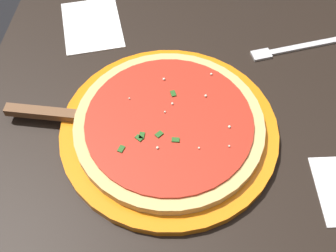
{
  "coord_description": "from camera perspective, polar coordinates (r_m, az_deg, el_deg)",
  "views": [
    {
      "loc": [
        0.45,
        0.0,
        1.32
      ],
      "look_at": [
        0.06,
        -0.04,
        0.76
      ],
      "focal_mm": 45.79,
      "sensor_mm": 36.0,
      "label": 1
    }
  ],
  "objects": [
    {
      "name": "napkin_loose_left",
      "position": [
        0.9,
        -10.2,
        13.13
      ],
      "size": [
        0.18,
        0.15,
        0.0
      ],
      "primitive_type": "cube",
      "rotation": [
        0.0,
        0.0,
        0.31
      ],
      "color": "white",
      "rests_on": "restaurant_table"
    },
    {
      "name": "fork",
      "position": [
        0.86,
        16.06,
        9.88
      ],
      "size": [
        0.08,
        0.18,
        0.0
      ],
      "color": "silver",
      "rests_on": "restaurant_table"
    },
    {
      "name": "restaurant_table",
      "position": [
        0.86,
        2.82,
        -3.63
      ],
      "size": [
        0.97,
        0.76,
        0.74
      ],
      "color": "black",
      "rests_on": "ground_plane"
    },
    {
      "name": "ground_plane",
      "position": [
        1.4,
        1.81,
        -16.46
      ],
      "size": [
        5.0,
        5.0,
        0.0
      ],
      "primitive_type": "plane",
      "color": "black"
    },
    {
      "name": "serving_plate",
      "position": [
        0.7,
        -0.0,
        -0.58
      ],
      "size": [
        0.36,
        0.36,
        0.02
      ],
      "primitive_type": "cylinder",
      "color": "orange",
      "rests_on": "restaurant_table"
    },
    {
      "name": "pizza",
      "position": [
        0.69,
        -0.0,
        0.23
      ],
      "size": [
        0.31,
        0.31,
        0.02
      ],
      "color": "#DBB26B",
      "rests_on": "serving_plate"
    },
    {
      "name": "pizza_server",
      "position": [
        0.72,
        -13.31,
        1.32
      ],
      "size": [
        0.07,
        0.22,
        0.01
      ],
      "color": "silver",
      "rests_on": "serving_plate"
    }
  ]
}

